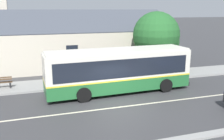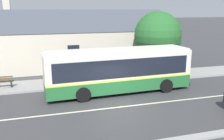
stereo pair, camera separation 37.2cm
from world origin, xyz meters
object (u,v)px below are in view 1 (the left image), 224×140
Objects in this scene: street_tree_primary at (158,37)px; bus_stop_sign at (175,60)px; bench_by_building at (0,83)px; transit_bus at (119,69)px.

street_tree_primary reaches higher than bus_stop_sign.
bench_by_building is at bearing -174.56° from street_tree_primary.
street_tree_primary reaches higher than transit_bus.
bus_stop_sign is (0.65, -2.16, -1.83)m from street_tree_primary.
transit_bus reaches higher than bus_stop_sign.
street_tree_primary is at bearing 38.55° from transit_bus.
bench_by_building is 0.73× the size of bus_stop_sign.
street_tree_primary is (5.33, 4.25, 1.77)m from transit_bus.
transit_bus is at bearing -141.45° from street_tree_primary.
bus_stop_sign is at bearing -73.26° from street_tree_primary.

